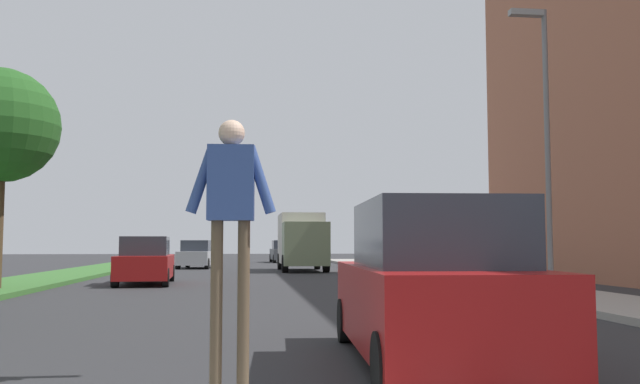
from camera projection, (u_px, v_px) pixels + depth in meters
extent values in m
plane|color=#2D2D30|center=(246.00, 281.00, 26.38)|extent=(140.00, 140.00, 0.00)
cube|color=#386B2D|center=(23.00, 283.00, 23.51)|extent=(3.08, 64.00, 0.15)
sphere|color=#23561E|center=(1.00, 125.00, 19.97)|extent=(3.44, 3.44, 3.44)
cube|color=#9E9991|center=(464.00, 280.00, 25.35)|extent=(3.00, 64.00, 0.15)
cylinder|color=slate|center=(548.00, 150.00, 17.39)|extent=(0.14, 0.14, 7.50)
cube|color=gray|center=(526.00, 13.00, 17.61)|extent=(0.90, 0.24, 0.16)
cylinder|color=brown|center=(243.00, 321.00, 5.44)|extent=(0.10, 0.10, 1.65)
cylinder|color=brown|center=(216.00, 322.00, 5.42)|extent=(0.10, 0.10, 1.65)
cube|color=#334C8C|center=(231.00, 183.00, 5.52)|extent=(0.39, 0.26, 0.62)
cylinder|color=#334C8C|center=(260.00, 180.00, 5.54)|extent=(0.27, 0.10, 0.58)
cylinder|color=#334C8C|center=(202.00, 179.00, 5.51)|extent=(0.27, 0.10, 0.58)
sphere|color=beige|center=(232.00, 133.00, 5.55)|extent=(0.23, 0.23, 0.22)
cube|color=maroon|center=(432.00, 306.00, 8.14)|extent=(2.14, 4.69, 0.96)
cube|color=#2D333D|center=(435.00, 234.00, 7.98)|extent=(1.80, 2.62, 0.79)
cylinder|color=black|center=(346.00, 320.00, 9.90)|extent=(0.25, 0.65, 0.64)
cylinder|color=black|center=(461.00, 320.00, 10.01)|extent=(0.25, 0.65, 0.64)
cylinder|color=black|center=(386.00, 366.00, 6.22)|extent=(0.25, 0.65, 0.64)
cylinder|color=black|center=(567.00, 364.00, 6.33)|extent=(0.25, 0.65, 0.64)
cube|color=maroon|center=(146.00, 267.00, 24.02)|extent=(2.03, 4.52, 0.82)
cube|color=#2D333D|center=(145.00, 246.00, 23.86)|extent=(1.69, 2.07, 0.67)
cylinder|color=black|center=(128.00, 273.00, 25.60)|extent=(0.25, 0.65, 0.64)
cylinder|color=black|center=(171.00, 273.00, 25.87)|extent=(0.25, 0.65, 0.64)
cylinder|color=black|center=(115.00, 278.00, 22.12)|extent=(0.25, 0.65, 0.64)
cylinder|color=black|center=(166.00, 278.00, 22.39)|extent=(0.25, 0.65, 0.64)
cube|color=#B7B7BC|center=(197.00, 258.00, 39.64)|extent=(2.17, 4.25, 0.79)
cube|color=#2D333D|center=(197.00, 246.00, 39.49)|extent=(1.75, 1.98, 0.65)
cylinder|color=black|center=(188.00, 262.00, 41.19)|extent=(0.28, 0.66, 0.64)
cylinder|color=black|center=(214.00, 262.00, 41.24)|extent=(0.28, 0.66, 0.64)
cylinder|color=black|center=(178.00, 264.00, 38.00)|extent=(0.28, 0.66, 0.64)
cylinder|color=black|center=(207.00, 264.00, 38.04)|extent=(0.28, 0.66, 0.64)
cube|color=#474C51|center=(283.00, 254.00, 52.18)|extent=(1.86, 4.22, 0.82)
cube|color=#2D333D|center=(282.00, 245.00, 52.45)|extent=(1.57, 1.92, 0.67)
cylinder|color=black|center=(295.00, 259.00, 50.67)|extent=(0.24, 0.65, 0.64)
cylinder|color=black|center=(274.00, 259.00, 50.44)|extent=(0.24, 0.65, 0.64)
cylinder|color=black|center=(290.00, 258.00, 53.88)|extent=(0.24, 0.65, 0.64)
cylinder|color=black|center=(271.00, 258.00, 53.65)|extent=(0.24, 0.65, 0.64)
cube|color=gray|center=(306.00, 244.00, 33.82)|extent=(2.30, 2.00, 2.20)
cube|color=beige|center=(300.00, 238.00, 36.91)|extent=(2.30, 4.20, 2.70)
cylinder|color=black|center=(326.00, 264.00, 33.86)|extent=(0.30, 0.90, 0.90)
cylinder|color=black|center=(285.00, 264.00, 33.62)|extent=(0.30, 0.90, 0.90)
cylinder|color=black|center=(317.00, 261.00, 37.97)|extent=(0.30, 0.90, 0.90)
cylinder|color=black|center=(280.00, 261.00, 37.73)|extent=(0.30, 0.90, 0.90)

